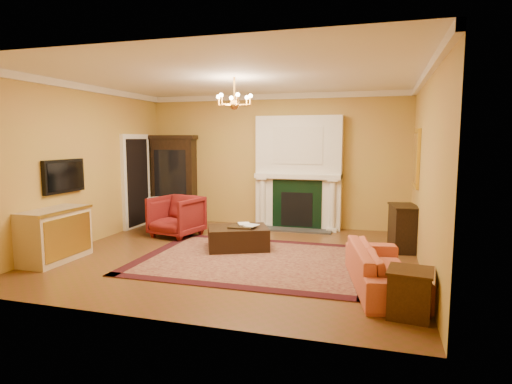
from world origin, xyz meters
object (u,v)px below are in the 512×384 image
at_px(pedestal_table, 158,212).
at_px(end_table, 410,294).
at_px(commode, 55,235).
at_px(coral_sofa, 383,261).
at_px(wingback_armchair, 176,214).
at_px(console_table, 403,229).
at_px(china_cabinet, 175,181).
at_px(leather_ottoman, 238,238).

relative_size(pedestal_table, end_table, 1.44).
xyz_separation_m(commode, coral_sofa, (5.16, 0.15, -0.05)).
height_order(wingback_armchair, commode, wingback_armchair).
distance_m(commode, console_table, 5.98).
xyz_separation_m(china_cabinet, end_table, (5.12, -4.36, -0.74)).
bearing_deg(pedestal_table, coral_sofa, -26.19).
height_order(pedestal_table, console_table, console_table).
relative_size(china_cabinet, end_table, 3.83).
relative_size(china_cabinet, coral_sofa, 1.03).
distance_m(pedestal_table, console_table, 4.99).
height_order(commode, console_table, commode).
bearing_deg(commode, console_table, 22.87).
xyz_separation_m(wingback_armchair, coral_sofa, (4.08, -2.05, -0.08)).
xyz_separation_m(end_table, leather_ottoman, (-2.81, 2.28, -0.05)).
relative_size(console_table, leather_ottoman, 0.75).
height_order(wingback_armchair, console_table, wingback_armchair).
xyz_separation_m(console_table, leather_ottoman, (-2.87, -0.76, -0.18)).
height_order(coral_sofa, console_table, console_table).
xyz_separation_m(pedestal_table, end_table, (4.93, -3.15, -0.17)).
bearing_deg(console_table, wingback_armchair, 171.62).
bearing_deg(leather_ottoman, coral_sofa, -53.66).
bearing_deg(end_table, pedestal_table, 147.39).
bearing_deg(china_cabinet, leather_ottoman, -49.23).
xyz_separation_m(coral_sofa, leather_ottoman, (-2.52, 1.41, -0.17)).
distance_m(end_table, console_table, 3.04).
bearing_deg(leather_ottoman, pedestal_table, 133.12).
bearing_deg(wingback_armchair, coral_sofa, -13.63).
height_order(china_cabinet, coral_sofa, china_cabinet).
height_order(china_cabinet, commode, china_cabinet).
relative_size(wingback_armchair, leather_ottoman, 0.86).
distance_m(china_cabinet, end_table, 6.76).
bearing_deg(end_table, commode, 172.41).
bearing_deg(leather_ottoman, commode, -173.95).
bearing_deg(pedestal_table, end_table, -32.61).
bearing_deg(coral_sofa, leather_ottoman, 49.57).
bearing_deg(console_table, coral_sofa, -109.06).
height_order(end_table, console_table, console_table).
bearing_deg(console_table, end_table, -101.05).
bearing_deg(commode, pedestal_table, 77.93).
relative_size(wingback_armchair, pedestal_table, 1.22).
relative_size(china_cabinet, wingback_armchair, 2.18).
distance_m(wingback_armchair, leather_ottoman, 1.70).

